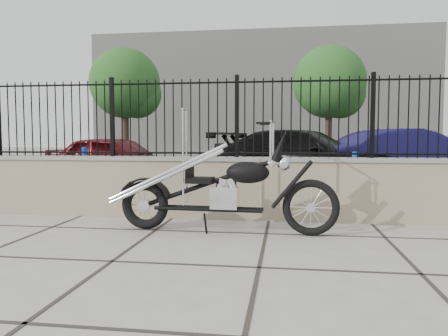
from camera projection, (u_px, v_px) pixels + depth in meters
name	position (u px, v px, depth m)	size (l,w,h in m)	color
ground_plane	(112.00, 262.00, 4.45)	(90.00, 90.00, 0.00)	#99968E
parking_lot	(240.00, 170.00, 16.79)	(30.00, 30.00, 0.00)	black
retaining_wall	(174.00, 187.00, 6.88)	(14.00, 0.36, 0.96)	gray
iron_fence	(173.00, 118.00, 6.81)	(14.00, 0.08, 1.20)	black
background_building	(261.00, 98.00, 30.33)	(22.00, 6.00, 8.00)	beige
chopper_motorcycle	(221.00, 170.00, 5.76)	(2.79, 0.49, 1.68)	black
car_red	(116.00, 161.00, 11.19)	(1.55, 3.86, 1.32)	#520B10
car_black	(306.00, 158.00, 11.10)	(2.04, 5.02, 1.46)	black
car_blue	(409.00, 158.00, 11.00)	(1.55, 4.45, 1.47)	#131140
bollard_a	(85.00, 170.00, 9.84)	(0.12, 0.12, 1.04)	#0C38B6
bollard_b	(355.00, 178.00, 8.25)	(0.12, 0.12, 0.99)	#0C23BA
tree_left	(125.00, 80.00, 21.32)	(3.42, 3.42, 5.78)	#382619
tree_right	(329.00, 79.00, 20.01)	(3.33, 3.33, 5.62)	#382619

